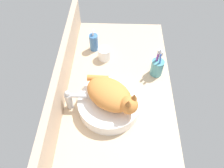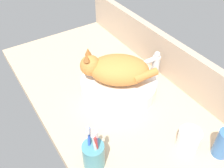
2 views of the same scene
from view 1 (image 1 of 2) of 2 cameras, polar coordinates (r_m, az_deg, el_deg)
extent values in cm
cube|color=#D1B28E|center=(122.54, 1.09, -4.45)|extent=(135.47, 63.06, 4.00)
cube|color=tan|center=(116.94, -13.55, -0.74)|extent=(135.47, 3.60, 19.19)
cylinder|color=white|center=(114.89, -0.74, -5.22)|extent=(32.71, 32.71, 6.99)
ellipsoid|color=orange|center=(107.46, -0.79, -2.61)|extent=(28.55, 30.21, 11.00)
sphere|color=orange|center=(102.35, 4.40, -5.49)|extent=(8.80, 8.80, 8.80)
cone|color=#A4632D|center=(98.67, 5.80, -3.24)|extent=(2.80, 2.80, 3.20)
cone|color=#A4632D|center=(96.51, 4.30, -4.93)|extent=(2.80, 2.80, 3.20)
cylinder|color=orange|center=(113.17, -3.75, 1.51)|extent=(3.62, 11.12, 3.20)
cylinder|color=silver|center=(115.70, -11.16, -4.34)|extent=(3.60, 3.60, 11.00)
cylinder|color=silver|center=(110.77, -9.01, -3.02)|extent=(2.27, 10.02, 2.20)
sphere|color=silver|center=(110.30, -11.69, -2.40)|extent=(2.80, 2.80, 2.80)
cylinder|color=#3F72B2|center=(144.08, -4.79, 10.77)|extent=(5.65, 5.65, 11.35)
cylinder|color=silver|center=(139.56, -4.99, 12.96)|extent=(1.20, 1.20, 2.80)
cylinder|color=silver|center=(139.63, -4.99, 13.72)|extent=(2.20, 1.00, 1.00)
cylinder|color=teal|center=(131.26, 11.63, 4.23)|extent=(7.28, 7.28, 10.19)
cylinder|color=white|center=(129.43, 11.71, 5.83)|extent=(1.26, 2.47, 17.03)
cube|color=white|center=(123.61, 12.34, 8.56)|extent=(1.25, 1.02, 2.49)
cylinder|color=#D13838|center=(129.16, 11.45, 5.76)|extent=(2.63, 3.04, 16.98)
cube|color=white|center=(123.32, 12.07, 8.50)|extent=(1.45, 1.10, 2.59)
cylinder|color=blue|center=(127.98, 12.30, 5.02)|extent=(2.21, 2.58, 17.02)
cube|color=white|center=(122.09, 12.97, 7.75)|extent=(1.39, 1.03, 2.55)
cylinder|color=purple|center=(128.54, 11.37, 5.49)|extent=(2.78, 1.40, 17.01)
cube|color=white|center=(122.67, 12.00, 8.23)|extent=(1.46, 0.87, 2.54)
cylinder|color=white|center=(138.54, -2.02, 7.91)|extent=(7.98, 7.98, 7.77)
cylinder|color=silver|center=(139.75, -2.00, 7.40)|extent=(7.02, 7.02, 4.31)
camera|label=2|loc=(1.38, 25.99, 38.39)|focal=40.00mm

